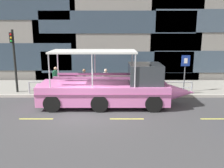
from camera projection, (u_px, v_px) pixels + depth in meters
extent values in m
plane|color=#3D3D3F|center=(85.00, 112.00, 13.85)|extent=(120.00, 120.00, 0.00)
cube|color=gray|center=(93.00, 87.00, 19.29)|extent=(32.00, 4.80, 0.18)
cube|color=#B2ADA3|center=(90.00, 96.00, 16.87)|extent=(32.00, 0.18, 0.18)
cube|color=#DBD64C|center=(37.00, 119.00, 12.82)|extent=(1.80, 0.12, 0.01)
cube|color=#DBD64C|center=(128.00, 119.00, 12.80)|extent=(1.80, 0.12, 0.01)
cube|color=#DBD64C|center=(219.00, 119.00, 12.78)|extent=(1.80, 0.12, 0.01)
cube|color=#2D3D4C|center=(14.00, 57.00, 21.55)|extent=(10.44, 0.06, 2.42)
cube|color=#2D3D4C|center=(9.00, 5.00, 20.57)|extent=(10.44, 0.06, 2.42)
cube|color=#2D3D4C|center=(118.00, 62.00, 21.62)|extent=(13.61, 0.06, 1.91)
cube|color=#2D3D4C|center=(119.00, 22.00, 20.84)|extent=(13.61, 0.06, 1.91)
cube|color=#3D4C5B|center=(204.00, 62.00, 21.58)|extent=(8.72, 0.06, 1.95)
cube|color=#3D4C5B|center=(207.00, 21.00, 20.79)|extent=(8.72, 0.06, 1.95)
cylinder|color=#9EA0A8|center=(111.00, 82.00, 16.99)|extent=(11.47, 0.07, 0.07)
cylinder|color=#9EA0A8|center=(111.00, 88.00, 17.08)|extent=(11.47, 0.06, 0.06)
cylinder|color=#9EA0A8|center=(30.00, 88.00, 17.10)|extent=(0.09, 0.09, 0.82)
cylinder|color=#9EA0A8|center=(57.00, 88.00, 17.09)|extent=(0.09, 0.09, 0.82)
cylinder|color=#9EA0A8|center=(84.00, 88.00, 17.09)|extent=(0.09, 0.09, 0.82)
cylinder|color=#9EA0A8|center=(111.00, 88.00, 17.08)|extent=(0.09, 0.09, 0.82)
cylinder|color=#9EA0A8|center=(139.00, 88.00, 17.07)|extent=(0.09, 0.09, 0.82)
cylinder|color=#9EA0A8|center=(166.00, 88.00, 17.06)|extent=(0.09, 0.09, 0.82)
cylinder|color=#9EA0A8|center=(193.00, 88.00, 17.05)|extent=(0.09, 0.09, 0.82)
cylinder|color=black|center=(16.00, 62.00, 17.12)|extent=(0.16, 0.16, 4.43)
cube|color=black|center=(13.00, 38.00, 16.55)|extent=(0.24, 0.20, 0.72)
sphere|color=red|center=(12.00, 34.00, 16.40)|extent=(0.14, 0.14, 0.14)
sphere|color=gold|center=(12.00, 38.00, 16.45)|extent=(0.14, 0.14, 0.14)
sphere|color=green|center=(12.00, 41.00, 16.49)|extent=(0.14, 0.14, 0.14)
cylinder|color=#4C4F54|center=(186.00, 74.00, 17.21)|extent=(0.08, 0.08, 2.64)
cube|color=navy|center=(187.00, 61.00, 16.95)|extent=(0.60, 0.04, 0.76)
cube|color=white|center=(187.00, 61.00, 16.93)|extent=(0.24, 0.01, 0.36)
cube|color=pink|center=(105.00, 92.00, 14.82)|extent=(7.71, 2.50, 1.15)
cone|color=pink|center=(182.00, 92.00, 14.80)|extent=(1.73, 1.10, 1.10)
cylinder|color=pink|center=(42.00, 92.00, 14.84)|extent=(0.39, 1.10, 1.10)
cube|color=#783F64|center=(104.00, 96.00, 13.55)|extent=(7.71, 0.04, 0.12)
sphere|color=white|center=(189.00, 92.00, 14.79)|extent=(0.22, 0.22, 0.22)
cube|color=#33383D|center=(146.00, 74.00, 14.55)|extent=(1.93, 2.10, 1.18)
cube|color=silver|center=(94.00, 51.00, 14.27)|extent=(5.01, 2.30, 0.10)
cylinder|color=#B2B2B7|center=(133.00, 65.00, 15.55)|extent=(0.07, 0.07, 1.87)
cylinder|color=#B2B2B7|center=(136.00, 71.00, 13.41)|extent=(0.07, 0.07, 1.87)
cylinder|color=#B2B2B7|center=(96.00, 65.00, 15.56)|extent=(0.07, 0.07, 1.87)
cylinder|color=#B2B2B7|center=(93.00, 71.00, 13.42)|extent=(0.07, 0.07, 1.87)
cylinder|color=#B2B2B7|center=(59.00, 65.00, 15.57)|extent=(0.07, 0.07, 1.87)
cylinder|color=#B2B2B7|center=(50.00, 71.00, 13.43)|extent=(0.07, 0.07, 1.87)
cube|color=#783F64|center=(96.00, 74.00, 15.18)|extent=(4.61, 0.28, 0.12)
cube|color=#783F64|center=(94.00, 78.00, 14.01)|extent=(4.61, 0.28, 0.12)
cylinder|color=black|center=(149.00, 93.00, 16.01)|extent=(1.00, 0.28, 1.00)
cylinder|color=black|center=(155.00, 104.00, 13.77)|extent=(1.00, 0.28, 1.00)
cylinder|color=black|center=(102.00, 93.00, 16.02)|extent=(1.00, 0.28, 1.00)
cylinder|color=black|center=(101.00, 104.00, 13.78)|extent=(1.00, 0.28, 1.00)
cylinder|color=black|center=(62.00, 93.00, 16.04)|extent=(1.00, 0.28, 1.00)
cylinder|color=black|center=(53.00, 103.00, 13.79)|extent=(1.00, 0.28, 1.00)
cylinder|color=#47423D|center=(144.00, 84.00, 18.04)|extent=(0.11, 0.11, 0.89)
cylinder|color=#47423D|center=(146.00, 85.00, 17.92)|extent=(0.11, 0.11, 0.89)
cube|color=#38383D|center=(145.00, 74.00, 17.81)|extent=(0.37, 0.37, 0.63)
cylinder|color=#38383D|center=(143.00, 74.00, 17.97)|extent=(0.08, 0.08, 0.57)
cylinder|color=#38383D|center=(148.00, 75.00, 17.67)|extent=(0.08, 0.08, 0.57)
sphere|color=tan|center=(145.00, 68.00, 17.71)|extent=(0.24, 0.24, 0.24)
cylinder|color=#1E2338|center=(108.00, 86.00, 17.71)|extent=(0.10, 0.10, 0.83)
cylinder|color=#1E2338|center=(106.00, 86.00, 17.65)|extent=(0.10, 0.10, 0.83)
cube|color=#B7B2A8|center=(107.00, 76.00, 17.53)|extent=(0.35, 0.28, 0.58)
cylinder|color=#B7B2A8|center=(109.00, 76.00, 17.61)|extent=(0.07, 0.07, 0.53)
cylinder|color=#B7B2A8|center=(104.00, 77.00, 17.46)|extent=(0.07, 0.07, 0.53)
sphere|color=beige|center=(107.00, 70.00, 17.43)|extent=(0.23, 0.23, 0.23)
cylinder|color=#47423D|center=(86.00, 85.00, 17.95)|extent=(0.10, 0.10, 0.80)
cylinder|color=#47423D|center=(85.00, 85.00, 18.10)|extent=(0.10, 0.10, 0.80)
cube|color=#38383D|center=(85.00, 76.00, 17.87)|extent=(0.26, 0.34, 0.56)
cylinder|color=#38383D|center=(86.00, 77.00, 17.69)|extent=(0.07, 0.07, 0.51)
cylinder|color=#38383D|center=(85.00, 76.00, 18.06)|extent=(0.07, 0.07, 0.51)
sphere|color=#936B4C|center=(85.00, 70.00, 17.78)|extent=(0.22, 0.22, 0.22)
cylinder|color=#1E2338|center=(56.00, 85.00, 17.82)|extent=(0.11, 0.11, 0.89)
cylinder|color=#1E2338|center=(59.00, 85.00, 17.92)|extent=(0.11, 0.11, 0.89)
cube|color=#236B47|center=(57.00, 75.00, 17.70)|extent=(0.39, 0.34, 0.63)
cylinder|color=#236B47|center=(54.00, 75.00, 17.59)|extent=(0.08, 0.08, 0.57)
cylinder|color=#236B47|center=(60.00, 75.00, 17.82)|extent=(0.08, 0.08, 0.57)
sphere|color=tan|center=(57.00, 68.00, 17.60)|extent=(0.24, 0.24, 0.24)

